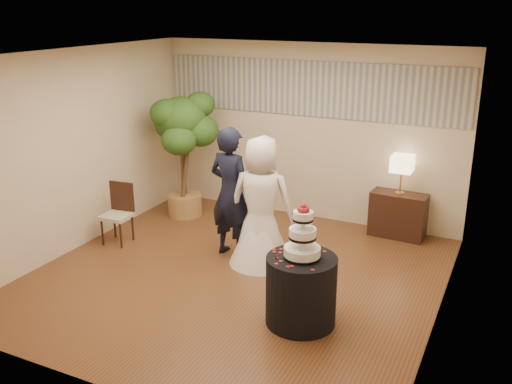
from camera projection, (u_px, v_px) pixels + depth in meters
The scene contains 15 objects.
floor at pixel (236, 277), 7.36m from camera, with size 5.00×5.00×0.00m, color brown.
ceiling at pixel (233, 55), 6.48m from camera, with size 5.00×5.00×0.00m, color white.
wall_back at pixel (307, 133), 9.06m from camera, with size 5.00×0.06×2.80m, color beige.
wall_front at pixel (96, 249), 4.78m from camera, with size 5.00×0.06×2.80m, color beige.
wall_left at pixel (76, 151), 7.95m from camera, with size 0.06×5.00×2.80m, color beige.
wall_right at pixel (448, 203), 5.89m from camera, with size 0.06×5.00×2.80m, color beige.
mural_border at pixel (308, 89), 8.82m from camera, with size 4.90×0.02×0.85m, color #A09F93.
groom at pixel (231, 193), 7.73m from camera, with size 0.67×0.44×1.83m, color black.
bride at pixel (261, 201), 7.50m from camera, with size 0.87×0.87×1.76m, color white.
cake_table at pixel (301, 290), 6.20m from camera, with size 0.77×0.77×0.78m, color black.
wedding_cake at pixel (303, 231), 5.98m from camera, with size 0.40×0.40×0.61m, color white, non-canonical shape.
console at pixel (398, 215), 8.54m from camera, with size 0.82×0.36×0.68m, color black.
table_lamp at pixel (401, 175), 8.34m from camera, with size 0.31×0.31×0.58m, color beige, non-canonical shape.
ficus_tree at pixel (183, 154), 9.18m from camera, with size 0.99×0.99×2.08m, color #2B531A, non-canonical shape.
side_chair at pixel (116, 214), 8.28m from camera, with size 0.41×0.43×0.89m, color black, non-canonical shape.
Camera 1 is at (3.11, -5.87, 3.37)m, focal length 40.00 mm.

